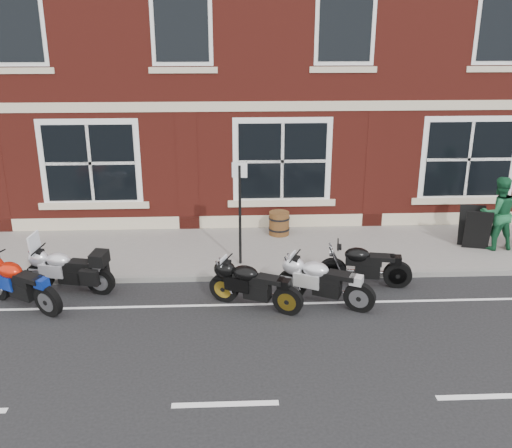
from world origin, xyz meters
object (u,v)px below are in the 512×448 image
object	(u,v)px
moto_naked_black	(363,263)
parking_sign	(240,207)
moto_touring_silver	(67,268)
barrel_planter	(279,223)
moto_sport_red	(21,281)
a_board_sign	(475,228)
moto_sport_black	(254,283)
moto_sport_silver	(324,280)
pedestrian_right	(498,213)

from	to	relation	value
moto_naked_black	parking_sign	world-z (taller)	parking_sign
moto_touring_silver	barrel_planter	size ratio (longest dim) A/B	3.17
moto_sport_red	a_board_sign	world-z (taller)	a_board_sign
moto_sport_black	moto_sport_silver	distance (m)	1.40
a_board_sign	barrel_planter	bearing A→B (deg)	-179.12
pedestrian_right	a_board_sign	world-z (taller)	pedestrian_right
a_board_sign	moto_sport_black	bearing A→B (deg)	-139.58
parking_sign	moto_sport_silver	bearing A→B (deg)	-40.63
a_board_sign	barrel_planter	distance (m)	4.88
moto_sport_red	barrel_planter	xyz separation A→B (m)	(5.45, 3.61, -0.12)
moto_sport_red	moto_naked_black	world-z (taller)	moto_sport_red
moto_sport_silver	parking_sign	world-z (taller)	parking_sign
moto_sport_red	moto_naked_black	distance (m)	7.05
pedestrian_right	moto_sport_red	bearing A→B (deg)	8.77
pedestrian_right	barrel_planter	xyz separation A→B (m)	(-5.22, 1.23, -0.60)
moto_sport_black	barrel_planter	xyz separation A→B (m)	(0.83, 3.86, -0.09)
moto_sport_black	pedestrian_right	size ratio (longest dim) A/B	1.01
moto_sport_black	parking_sign	bearing A→B (deg)	33.13
a_board_sign	parking_sign	distance (m)	5.91
moto_sport_red	pedestrian_right	distance (m)	10.95
moto_touring_silver	pedestrian_right	distance (m)	10.11
moto_touring_silver	parking_sign	world-z (taller)	parking_sign
moto_touring_silver	moto_sport_silver	distance (m)	5.36
pedestrian_right	parking_sign	size ratio (longest dim) A/B	0.76
moto_sport_red	barrel_planter	distance (m)	6.54
moto_sport_red	moto_sport_silver	world-z (taller)	moto_sport_red
moto_sport_black	a_board_sign	distance (m)	6.20
a_board_sign	moto_touring_silver	bearing A→B (deg)	-154.80
moto_touring_silver	moto_sport_silver	size ratio (longest dim) A/B	1.04
moto_sport_silver	moto_touring_silver	bearing A→B (deg)	108.11
moto_sport_silver	pedestrian_right	size ratio (longest dim) A/B	1.04
moto_touring_silver	a_board_sign	xyz separation A→B (m)	(9.46, 1.80, 0.10)
moto_naked_black	a_board_sign	size ratio (longest dim) A/B	1.93
moto_sport_red	moto_sport_silver	bearing A→B (deg)	-59.64
moto_touring_silver	moto_sport_red	size ratio (longest dim) A/B	1.05
barrel_planter	parking_sign	bearing A→B (deg)	-119.20
a_board_sign	barrel_planter	xyz separation A→B (m)	(-4.74, 1.14, -0.20)
a_board_sign	pedestrian_right	bearing A→B (deg)	4.45
moto_sport_silver	moto_naked_black	bearing A→B (deg)	-22.97
moto_sport_red	barrel_planter	size ratio (longest dim) A/B	3.02
moto_sport_black	moto_sport_silver	xyz separation A→B (m)	(1.40, 0.07, 0.02)
moto_naked_black	a_board_sign	world-z (taller)	a_board_sign
moto_touring_silver	moto_sport_silver	world-z (taller)	moto_touring_silver
barrel_planter	parking_sign	size ratio (longest dim) A/B	0.26
moto_sport_black	moto_sport_silver	world-z (taller)	moto_sport_silver
moto_sport_silver	moto_sport_red	bearing A→B (deg)	115.51
barrel_planter	moto_sport_red	bearing A→B (deg)	-146.48
a_board_sign	moto_naked_black	bearing A→B (deg)	-135.88
moto_naked_black	barrel_planter	world-z (taller)	moto_naked_black
moto_sport_silver	pedestrian_right	distance (m)	5.33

